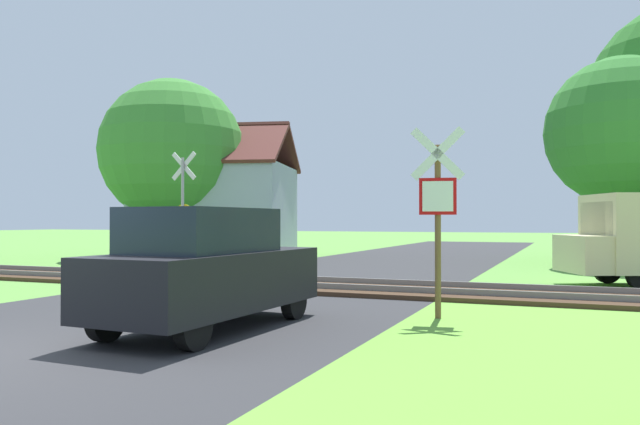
% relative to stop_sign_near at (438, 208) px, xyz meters
% --- Properties ---
extents(road_asphalt, '(7.71, 80.00, 0.01)m').
position_rel_stop_sign_near_xyz_m(road_asphalt, '(-4.33, -2.70, -1.80)').
color(road_asphalt, '#2D2D30').
rests_on(road_asphalt, ground).
extents(rail_track, '(60.00, 2.60, 0.22)m').
position_rel_stop_sign_near_xyz_m(rail_track, '(-4.33, 3.35, -1.74)').
color(rail_track, '#422D1E').
rests_on(rail_track, ground).
extents(stop_sign_near, '(0.87, 0.21, 3.13)m').
position_rel_stop_sign_near_xyz_m(stop_sign_near, '(0.00, 0.00, 0.00)').
color(stop_sign_near, brown).
rests_on(stop_sign_near, ground).
extents(crossing_sign_far, '(0.88, 0.13, 3.69)m').
position_rel_stop_sign_near_xyz_m(crossing_sign_far, '(-8.90, 5.80, 0.24)').
color(crossing_sign_far, '#9E9EA5').
rests_on(crossing_sign_far, ground).
extents(house, '(7.92, 7.64, 6.04)m').
position_rel_stop_sign_near_xyz_m(house, '(-12.90, 14.38, 0.39)').
color(house, '#99A3B7').
rests_on(house, ground).
extents(tree_left, '(6.22, 6.22, 7.71)m').
position_rel_stop_sign_near_xyz_m(tree_left, '(-14.02, 12.43, 2.79)').
color(tree_left, '#513823').
rests_on(tree_left, ground).
extents(tree_right, '(5.16, 5.16, 7.27)m').
position_rel_stop_sign_near_xyz_m(tree_right, '(3.64, 13.76, 2.89)').
color(tree_right, '#513823').
rests_on(tree_right, ground).
extents(parked_car, '(1.82, 4.07, 1.78)m').
position_rel_stop_sign_near_xyz_m(parked_car, '(-2.92, -2.29, -0.91)').
color(parked_car, black).
rests_on(parked_car, ground).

